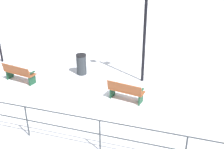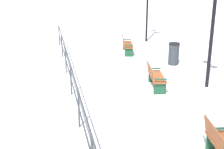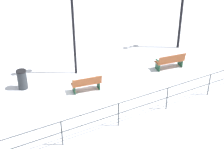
% 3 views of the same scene
% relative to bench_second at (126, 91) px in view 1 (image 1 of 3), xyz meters
% --- Properties ---
extents(ground_plane, '(80.00, 80.00, 0.00)m').
position_rel_bench_second_xyz_m(ground_plane, '(0.14, -0.01, -0.43)').
color(ground_plane, white).
rests_on(ground_plane, ground).
extents(bench_second, '(0.74, 1.47, 0.83)m').
position_rel_bench_second_xyz_m(bench_second, '(0.00, 0.00, 0.00)').
color(bench_second, brown).
rests_on(bench_second, ground).
extents(bench_third, '(0.75, 1.58, 0.83)m').
position_rel_bench_second_xyz_m(bench_third, '(0.17, 4.86, 0.01)').
color(bench_third, brown).
rests_on(bench_third, ground).
extents(lamppost_middle, '(0.32, 1.11, 4.30)m').
position_rel_bench_second_xyz_m(lamppost_middle, '(1.90, -0.27, 2.71)').
color(lamppost_middle, black).
rests_on(lamppost_middle, ground).
extents(waterfront_railing, '(0.05, 14.51, 1.10)m').
position_rel_bench_second_xyz_m(waterfront_railing, '(-2.99, -0.01, 0.32)').
color(waterfront_railing, '#383D42').
rests_on(waterfront_railing, ground).
extents(trash_bin, '(0.48, 0.48, 0.97)m').
position_rel_bench_second_xyz_m(trash_bin, '(1.74, 2.57, 0.05)').
color(trash_bin, '#2D3338').
rests_on(trash_bin, ground).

